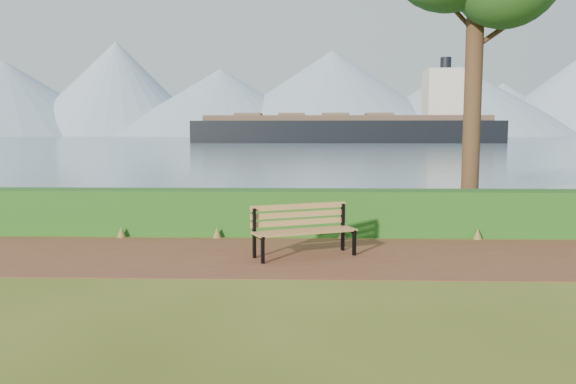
{
  "coord_description": "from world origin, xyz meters",
  "views": [
    {
      "loc": [
        0.81,
        -9.9,
        2.27
      ],
      "look_at": [
        0.47,
        1.2,
        1.1
      ],
      "focal_mm": 35.0,
      "sensor_mm": 36.0,
      "label": 1
    }
  ],
  "objects": [
    {
      "name": "hedge",
      "position": [
        0.0,
        2.6,
        0.5
      ],
      "size": [
        32.0,
        0.85,
        1.0
      ],
      "primitive_type": "cube",
      "color": "#184313",
      "rests_on": "ground"
    },
    {
      "name": "bench",
      "position": [
        0.77,
        0.32,
        0.55
      ],
      "size": [
        1.98,
        1.26,
        0.96
      ],
      "rotation": [
        0.0,
        0.0,
        0.4
      ],
      "color": "black",
      "rests_on": "ground"
    },
    {
      "name": "mountains",
      "position": [
        -9.17,
        406.05,
        27.7
      ],
      "size": [
        585.0,
        190.0,
        70.0
      ],
      "color": "#7F94AA",
      "rests_on": "ground"
    },
    {
      "name": "ground",
      "position": [
        0.0,
        0.0,
        0.0
      ],
      "size": [
        140.0,
        140.0,
        0.0
      ],
      "primitive_type": "plane",
      "color": "#475117",
      "rests_on": "ground"
    },
    {
      "name": "water",
      "position": [
        0.0,
        260.0,
        0.01
      ],
      "size": [
        700.0,
        510.0,
        0.0
      ],
      "primitive_type": "cube",
      "color": "#496176",
      "rests_on": "ground"
    },
    {
      "name": "path",
      "position": [
        0.0,
        0.3,
        0.01
      ],
      "size": [
        40.0,
        3.4,
        0.01
      ],
      "primitive_type": "cube",
      "color": "brown",
      "rests_on": "ground"
    },
    {
      "name": "cargo_ship",
      "position": [
        12.61,
        121.33,
        3.2
      ],
      "size": [
        70.69,
        11.62,
        21.43
      ],
      "rotation": [
        0.0,
        0.0,
        -0.01
      ],
      "color": "black",
      "rests_on": "ground"
    }
  ]
}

